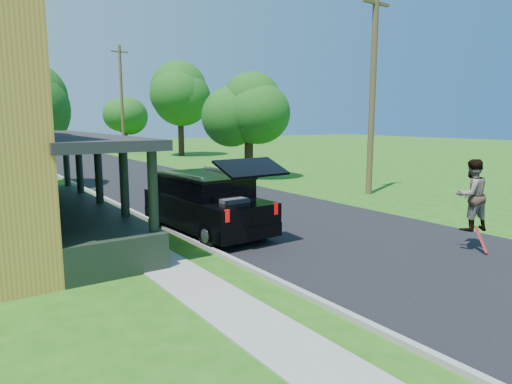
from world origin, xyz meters
TOP-DOWN VIEW (x-y plane):
  - ground at (0.00, 0.00)m, footprint 140.00×140.00m
  - street at (0.00, 20.00)m, footprint 8.00×120.00m
  - curb at (-4.05, 20.00)m, footprint 0.15×120.00m
  - sidewalk at (-5.60, 20.00)m, footprint 1.30×120.00m
  - black_suv at (-3.11, 3.70)m, footprint 2.27×5.46m
  - skateboarder at (1.90, -2.15)m, footprint 1.14×1.00m
  - skateboard at (1.93, -2.51)m, footprint 0.31×0.50m
  - tree_left_mid at (-6.35, 16.68)m, footprint 4.98×4.78m
  - tree_right_near at (5.46, 14.29)m, footprint 5.34×4.93m
  - tree_right_mid at (9.53, 32.48)m, footprint 7.27×7.00m
  - tree_right_far at (9.88, 49.92)m, footprint 5.91×6.06m
  - utility_pole_near at (7.00, 6.00)m, footprint 1.78×0.30m
  - utility_pole_far at (5.22, 36.67)m, footprint 1.69×0.30m

SIDE VIEW (x-z plane):
  - ground at x=0.00m, z-range 0.00..0.00m
  - street at x=0.00m, z-range -0.01..0.01m
  - curb at x=-4.05m, z-range -0.06..0.06m
  - sidewalk at x=-5.60m, z-range -0.01..0.01m
  - skateboard at x=1.93m, z-range -0.02..0.70m
  - black_suv at x=-3.11m, z-range -0.30..2.21m
  - skateboarder at x=1.90m, z-range 0.57..2.53m
  - tree_right_near at x=5.46m, z-range 1.06..7.67m
  - tree_left_mid at x=-6.35m, z-range 1.00..8.04m
  - tree_right_far at x=9.88m, z-range 0.98..8.19m
  - utility_pole_near at x=7.00m, z-range 0.16..9.64m
  - utility_pole_far at x=5.22m, z-range 0.15..10.87m
  - tree_right_mid at x=9.53m, z-range 1.63..10.94m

